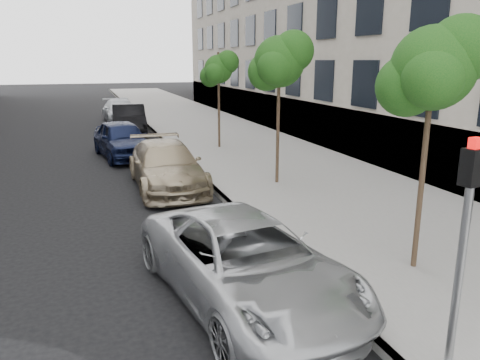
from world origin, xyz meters
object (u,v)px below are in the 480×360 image
tree_mid (280,61)px  sedan_rear (121,111)px  suv (166,166)px  sedan_blue (122,139)px  tree_near (434,68)px  minivan (246,262)px  tree_far (219,69)px  signal_pole (465,231)px  sedan_black (129,120)px

tree_mid → sedan_rear: bearing=100.6°
suv → sedan_blue: bearing=99.7°
tree_near → minivan: bearing=179.5°
tree_mid → suv: bearing=164.7°
tree_far → signal_pole: 15.80m
tree_mid → sedan_rear: (-3.33, 17.74, -3.10)m
signal_pole → sedan_rear: bearing=83.5°
signal_pole → sedan_rear: (-1.71, 26.88, -1.26)m
minivan → sedan_rear: (0.00, 24.21, 0.02)m
suv → sedan_rear: (-0.00, 16.83, 0.00)m
tree_far → suv: size_ratio=0.85×
minivan → sedan_blue: 12.63m
tree_near → tree_far: tree_near is taller
tree_mid → suv: (-3.33, 0.91, -3.10)m
tree_mid → tree_far: tree_mid is taller
sedan_black → suv: bearing=-86.1°
suv → sedan_black: (-0.00, 11.43, 0.08)m
tree_near → sedan_blue: bearing=108.4°
tree_far → sedan_black: size_ratio=0.87×
tree_far → sedan_blue: 5.02m
tree_near → sedan_black: bearing=100.0°
tree_near → sedan_black: size_ratio=0.93×
sedan_blue → sedan_black: bearing=73.7°
sedan_black → signal_pole: bearing=-81.5°
sedan_black → minivan: bearing=-86.1°
signal_pole → minivan: (-1.71, 2.67, -1.28)m
tree_mid → signal_pole: size_ratio=1.58×
tree_near → signal_pole: size_ratio=1.53×
tree_far → suv: tree_far is taller
suv → tree_mid: bearing=-15.1°
tree_near → tree_far: 13.00m
tree_mid → sedan_black: tree_mid is taller
sedan_black → tree_mid: bearing=-71.0°
minivan → sedan_black: 18.81m
tree_mid → minivan: size_ratio=0.93×
sedan_blue → minivan: bearing=-94.3°
tree_mid → suv: size_ratio=0.94×
sedan_rear → sedan_black: bearing=-93.1°
minivan → sedan_blue: sedan_blue is taller
tree_near → suv: size_ratio=0.92×
sedan_rear → minivan: bearing=-93.1°
tree_far → sedan_rear: bearing=106.5°
tree_mid → sedan_rear: size_ratio=0.94×
signal_pole → suv: (-1.71, 10.05, -1.26)m
signal_pole → sedan_blue: signal_pole is taller
signal_pole → sedan_black: (-1.71, 21.48, -1.18)m
tree_near → suv: tree_near is taller
minivan → signal_pole: bearing=-66.0°
minivan → sedan_rear: sedan_rear is taller
tree_far → tree_near: bearing=-90.0°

